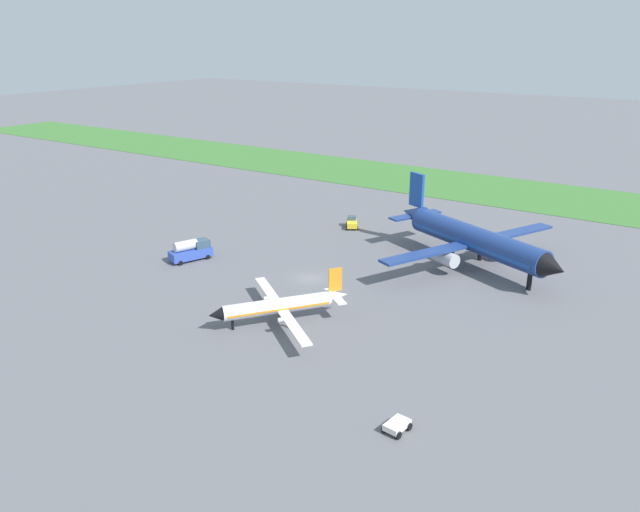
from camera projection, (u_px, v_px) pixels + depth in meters
ground_plane at (310, 278)px, 88.81m from camera, size 600.00×600.00×0.00m
grass_taxiway_strip at (475, 187)px, 140.93m from camera, size 360.00×28.00×0.08m
airplane_foreground_turboprop at (280, 305)px, 74.63m from camera, size 17.05×15.12×6.11m
airplane_midfield_jet at (473, 239)px, 92.24m from camera, size 31.00×31.15×11.75m
pushback_tug_near_gate at (352, 223)px, 111.61m from camera, size 3.47×4.00×1.95m
baggage_cart_midfield at (397, 425)px, 54.63m from camera, size 2.05×2.59×0.90m
fuel_truck_by_runway at (191, 250)px, 95.52m from camera, size 4.50×6.93×3.29m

